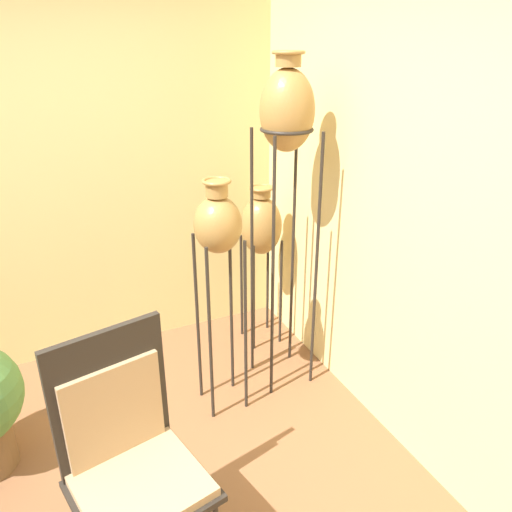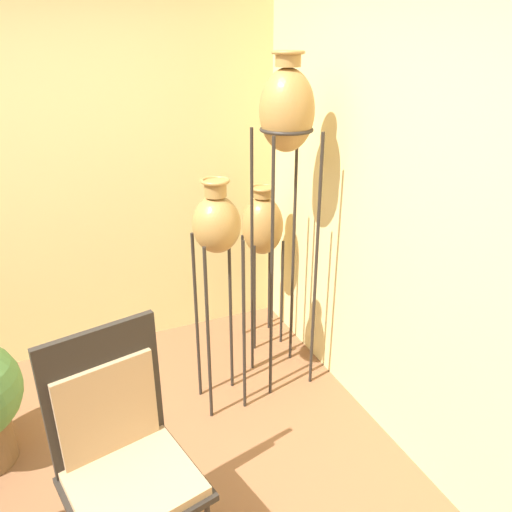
{
  "view_description": "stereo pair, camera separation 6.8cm",
  "coord_description": "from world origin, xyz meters",
  "px_view_note": "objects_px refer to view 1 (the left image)",
  "views": [
    {
      "loc": [
        0.05,
        -1.67,
        2.14
      ],
      "look_at": [
        1.27,
        0.98,
        0.87
      ],
      "focal_mm": 35.0,
      "sensor_mm": 36.0,
      "label": 1
    },
    {
      "loc": [
        0.11,
        -1.7,
        2.14
      ],
      "look_at": [
        1.27,
        0.98,
        0.87
      ],
      "focal_mm": 35.0,
      "sensor_mm": 36.0,
      "label": 2
    }
  ],
  "objects_px": {
    "vase_stand_short": "(261,227)",
    "vase_stand_tall": "(287,119)",
    "vase_stand_medium": "(218,230)",
    "chair": "(128,451)"
  },
  "relations": [
    {
      "from": "vase_stand_short",
      "to": "chair",
      "type": "relative_size",
      "value": 1.1
    },
    {
      "from": "vase_stand_tall",
      "to": "vase_stand_medium",
      "type": "height_order",
      "value": "vase_stand_tall"
    },
    {
      "from": "vase_stand_tall",
      "to": "chair",
      "type": "distance_m",
      "value": 1.86
    },
    {
      "from": "vase_stand_short",
      "to": "chair",
      "type": "xyz_separation_m",
      "value": [
        -1.25,
        -1.37,
        -0.32
      ]
    },
    {
      "from": "chair",
      "to": "vase_stand_medium",
      "type": "bearing_deg",
      "value": 35.54
    },
    {
      "from": "vase_stand_tall",
      "to": "vase_stand_short",
      "type": "relative_size",
      "value": 1.72
    },
    {
      "from": "vase_stand_short",
      "to": "vase_stand_tall",
      "type": "bearing_deg",
      "value": -98.38
    },
    {
      "from": "vase_stand_medium",
      "to": "chair",
      "type": "distance_m",
      "value": 1.22
    },
    {
      "from": "vase_stand_tall",
      "to": "vase_stand_short",
      "type": "xyz_separation_m",
      "value": [
        0.07,
        0.48,
        -0.81
      ]
    },
    {
      "from": "vase_stand_tall",
      "to": "chair",
      "type": "bearing_deg",
      "value": -142.8
    }
  ]
}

